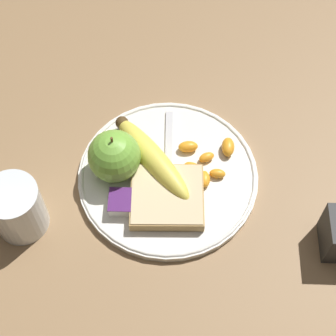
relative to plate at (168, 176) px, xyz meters
The scene contains 15 objects.
ground_plane 0.01m from the plate, ahead, with size 3.00×3.00×0.00m, color olive.
plate is the anchor object (origin of this frame).
juice_glass 0.24m from the plate, 20.89° to the left, with size 0.08×0.08×0.09m.
apple 0.09m from the plate, ahead, with size 0.08×0.08×0.09m.
banana 0.04m from the plate, 35.54° to the right, with size 0.14×0.17×0.04m.
bread_slice 0.05m from the plate, 84.30° to the left, with size 0.11×0.11×0.02m.
fork 0.01m from the plate, 132.23° to the right, with size 0.03×0.19×0.00m.
jam_packet 0.09m from the plate, 42.33° to the left, with size 0.05×0.04×0.02m.
orange_segment_0 0.04m from the plate, 163.37° to the right, with size 0.03×0.02×0.01m.
orange_segment_1 0.08m from the plate, behind, with size 0.03×0.02×0.01m.
orange_segment_2 0.06m from the plate, 169.02° to the left, with size 0.02×0.03×0.02m.
orange_segment_3 0.06m from the plate, 123.01° to the right, with size 0.03×0.02×0.02m.
orange_segment_4 0.11m from the plate, 152.90° to the right, with size 0.02×0.03×0.02m.
orange_segment_5 0.07m from the plate, 154.06° to the right, with size 0.03×0.02×0.01m.
orange_segment_6 0.03m from the plate, behind, with size 0.03×0.02×0.02m.
Camera 1 is at (-0.01, 0.44, 0.78)m, focal length 60.00 mm.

